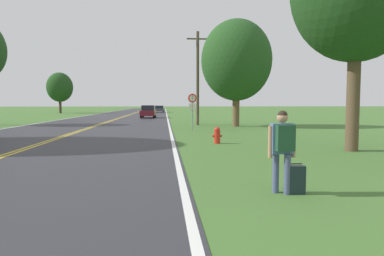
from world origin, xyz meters
TOP-DOWN VIEW (x-y plane):
  - hitchhiker_person at (7.81, 5.03)m, footprint 0.56×0.41m
  - suitcase at (8.08, 5.03)m, footprint 0.37×0.18m
  - fire_hydrant at (7.85, 13.62)m, footprint 0.43×0.27m
  - traffic_sign at (7.31, 20.64)m, footprint 0.60×0.10m
  - utility_pole_midground at (8.25, 26.79)m, footprint 1.80×0.24m
  - tree_mid_treeline at (11.05, 24.78)m, footprint 5.42×5.42m
  - tree_right_cluster at (-13.78, 63.87)m, footprint 4.71×4.71m
  - car_maroon_sedan_mid_near at (3.52, 41.19)m, footprint 1.90×4.01m
  - car_dark_grey_hatchback_mid_far at (4.52, 66.66)m, footprint 1.84×3.72m

SIDE VIEW (x-z plane):
  - suitcase at x=8.08m, z-range -0.02..0.59m
  - fire_hydrant at x=7.85m, z-range 0.01..0.75m
  - car_dark_grey_hatchback_mid_far at x=4.52m, z-range 0.05..1.41m
  - car_maroon_sedan_mid_near at x=3.52m, z-range 0.01..1.58m
  - hitchhiker_person at x=7.81m, z-range 0.19..1.85m
  - traffic_sign at x=7.31m, z-range 0.62..3.05m
  - utility_pole_midground at x=8.25m, z-range 0.15..7.82m
  - tree_right_cluster at x=-13.78m, z-range 1.02..8.52m
  - tree_mid_treeline at x=11.05m, z-range 0.98..9.22m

